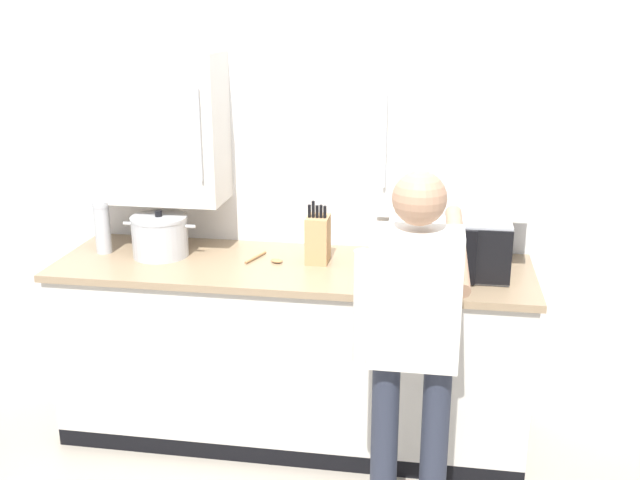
{
  "coord_description": "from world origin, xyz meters",
  "views": [
    {
      "loc": [
        0.69,
        -2.66,
        2.15
      ],
      "look_at": [
        0.15,
        0.67,
        1.09
      ],
      "focal_mm": 41.26,
      "sensor_mm": 36.0,
      "label": 1
    }
  ],
  "objects_px": {
    "thermos_flask": "(102,227)",
    "person_figure": "(414,334)",
    "wooden_spoon": "(267,259)",
    "knife_block": "(318,239)",
    "stock_pot": "(160,236)",
    "microwave_oven": "(443,242)"
  },
  "relations": [
    {
      "from": "wooden_spoon",
      "to": "knife_block",
      "type": "bearing_deg",
      "value": 8.0
    },
    {
      "from": "knife_block",
      "to": "wooden_spoon",
      "type": "bearing_deg",
      "value": -172.0
    },
    {
      "from": "microwave_oven",
      "to": "person_figure",
      "type": "height_order",
      "value": "person_figure"
    },
    {
      "from": "wooden_spoon",
      "to": "person_figure",
      "type": "bearing_deg",
      "value": -46.41
    },
    {
      "from": "thermos_flask",
      "to": "wooden_spoon",
      "type": "bearing_deg",
      "value": 0.04
    },
    {
      "from": "thermos_flask",
      "to": "person_figure",
      "type": "relative_size",
      "value": 0.17
    },
    {
      "from": "wooden_spoon",
      "to": "microwave_oven",
      "type": "bearing_deg",
      "value": 0.76
    },
    {
      "from": "person_figure",
      "to": "stock_pot",
      "type": "bearing_deg",
      "value": 148.85
    },
    {
      "from": "stock_pot",
      "to": "thermos_flask",
      "type": "height_order",
      "value": "thermos_flask"
    },
    {
      "from": "wooden_spoon",
      "to": "stock_pot",
      "type": "relative_size",
      "value": 0.5
    },
    {
      "from": "stock_pot",
      "to": "person_figure",
      "type": "distance_m",
      "value": 1.55
    },
    {
      "from": "stock_pot",
      "to": "thermos_flask",
      "type": "relative_size",
      "value": 1.39
    },
    {
      "from": "wooden_spoon",
      "to": "person_figure",
      "type": "height_order",
      "value": "person_figure"
    },
    {
      "from": "knife_block",
      "to": "stock_pot",
      "type": "bearing_deg",
      "value": -177.22
    },
    {
      "from": "person_figure",
      "to": "thermos_flask",
      "type": "bearing_deg",
      "value": 153.82
    },
    {
      "from": "stock_pot",
      "to": "person_figure",
      "type": "bearing_deg",
      "value": -31.15
    },
    {
      "from": "thermos_flask",
      "to": "microwave_oven",
      "type": "bearing_deg",
      "value": 0.4
    },
    {
      "from": "microwave_oven",
      "to": "person_figure",
      "type": "distance_m",
      "value": 0.83
    },
    {
      "from": "thermos_flask",
      "to": "knife_block",
      "type": "relative_size",
      "value": 0.86
    },
    {
      "from": "stock_pot",
      "to": "knife_block",
      "type": "distance_m",
      "value": 0.81
    },
    {
      "from": "wooden_spoon",
      "to": "person_figure",
      "type": "distance_m",
      "value": 1.11
    },
    {
      "from": "knife_block",
      "to": "person_figure",
      "type": "relative_size",
      "value": 0.2
    }
  ]
}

